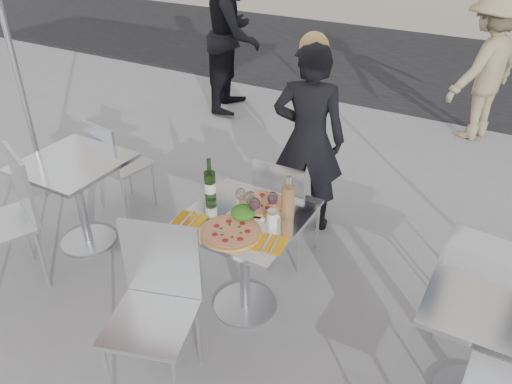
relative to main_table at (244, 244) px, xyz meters
The scene contains 25 objects.
ground 0.54m from the main_table, ahead, with size 80.00×80.00×0.00m, color slate.
street_asphalt 6.52m from the main_table, 90.00° to the left, with size 24.00×5.00×0.00m, color black.
main_table is the anchor object (origin of this frame).
side_table_left 1.50m from the main_table, behind, with size 0.72×0.72×0.75m.
side_table_right 1.50m from the main_table, ahead, with size 0.72×0.72×0.75m.
chair_far 0.59m from the main_table, 90.99° to the left, with size 0.40×0.42×0.88m.
chair_near 0.71m from the main_table, 101.89° to the right, with size 0.57×0.57×0.99m.
side_chair_lfar 1.66m from the main_table, 162.92° to the left, with size 0.45×0.46×0.87m.
side_chair_lnear 1.65m from the main_table, 160.95° to the right, with size 0.60×0.61×1.01m.
side_chair_rfar 1.44m from the main_table, 17.50° to the left, with size 0.46×0.47×0.90m.
woman_diner 1.16m from the main_table, 94.07° to the left, with size 0.58×0.38×1.58m, color black.
pedestrian_a 3.78m from the main_table, 122.58° to the left, with size 0.92×0.72×1.90m, color black.
pedestrian_b 3.86m from the main_table, 77.15° to the left, with size 1.06×0.61×1.64m, color #968661.
pizza_near 0.29m from the main_table, 82.68° to the right, with size 0.36×0.36×0.02m.
pizza_far 0.28m from the main_table, 77.31° to the left, with size 0.33×0.33×0.03m.
salad_plate 0.25m from the main_table, 72.94° to the right, with size 0.22×0.22×0.09m.
wine_bottle 0.44m from the main_table, 166.74° to the left, with size 0.07×0.08×0.29m.
carafe 0.42m from the main_table, 27.86° to the left, with size 0.08×0.08×0.29m.
sugar_shaker 0.33m from the main_table, ahead, with size 0.06×0.06×0.11m.
wineglass_white_a 0.33m from the main_table, 134.71° to the left, with size 0.07×0.07×0.16m.
wineglass_white_b 0.33m from the main_table, 78.45° to the left, with size 0.07×0.07×0.16m.
wineglass_red_a 0.33m from the main_table, ahead, with size 0.07×0.07×0.16m.
wineglass_red_b 0.37m from the main_table, 40.32° to the left, with size 0.07×0.07×0.16m.
napkin_left 0.40m from the main_table, 143.14° to the right, with size 0.20×0.20×0.01m.
napkin_right 0.38m from the main_table, 31.25° to the right, with size 0.21×0.21×0.01m.
Camera 1 is at (1.33, -2.19, 2.48)m, focal length 35.00 mm.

